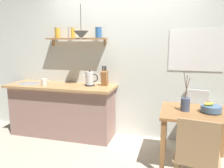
% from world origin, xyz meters
% --- Properties ---
extents(ground_plane, '(14.00, 14.00, 0.00)m').
position_xyz_m(ground_plane, '(0.00, 0.00, 0.00)').
color(ground_plane, '#BCB29E').
extents(back_wall, '(6.80, 0.11, 2.70)m').
position_xyz_m(back_wall, '(0.20, 0.65, 1.35)').
color(back_wall, silver).
rests_on(back_wall, ground_plane).
extents(kitchen_counter, '(1.83, 0.63, 0.88)m').
position_xyz_m(kitchen_counter, '(-1.00, 0.32, 0.45)').
color(kitchen_counter, gray).
rests_on(kitchen_counter, ground_plane).
extents(wall_shelf, '(1.04, 0.20, 0.31)m').
position_xyz_m(wall_shelf, '(-0.77, 0.49, 1.69)').
color(wall_shelf, '#9E6B3D').
extents(dining_table, '(0.88, 0.77, 0.73)m').
position_xyz_m(dining_table, '(1.11, -0.14, 0.61)').
color(dining_table, '#9E6B3D').
rests_on(dining_table, ground_plane).
extents(dining_chair_near, '(0.48, 0.49, 0.90)m').
position_xyz_m(dining_chair_near, '(1.06, -0.87, 0.51)').
color(dining_chair_near, tan).
rests_on(dining_chair_near, ground_plane).
extents(dining_chair_far, '(0.48, 0.49, 0.87)m').
position_xyz_m(dining_chair_far, '(1.14, 0.41, 0.49)').
color(dining_chair_far, white).
rests_on(dining_chair_far, ground_plane).
extents(fruit_bowl, '(0.24, 0.24, 0.14)m').
position_xyz_m(fruit_bowl, '(1.26, -0.14, 0.78)').
color(fruit_bowl, '#51759E').
rests_on(fruit_bowl, dining_table).
extents(twig_vase, '(0.11, 0.11, 0.50)m').
position_xyz_m(twig_vase, '(0.96, -0.15, 0.82)').
color(twig_vase, '#475675').
rests_on(twig_vase, dining_table).
extents(electric_kettle, '(0.25, 0.15, 0.25)m').
position_xyz_m(electric_kettle, '(-0.50, 0.36, 0.99)').
color(electric_kettle, black).
rests_on(electric_kettle, kitchen_counter).
extents(knife_block, '(0.10, 0.16, 0.33)m').
position_xyz_m(knife_block, '(-0.27, 0.43, 1.01)').
color(knife_block, '#9E6B3D').
rests_on(knife_block, kitchen_counter).
extents(coffee_mug_by_sink, '(0.13, 0.09, 0.11)m').
position_xyz_m(coffee_mug_by_sink, '(-1.25, 0.21, 0.94)').
color(coffee_mug_by_sink, white).
rests_on(coffee_mug_by_sink, kitchen_counter).
extents(pendant_lamp, '(0.23, 0.23, 0.52)m').
position_xyz_m(pendant_lamp, '(-0.61, 0.28, 1.69)').
color(pendant_lamp, black).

